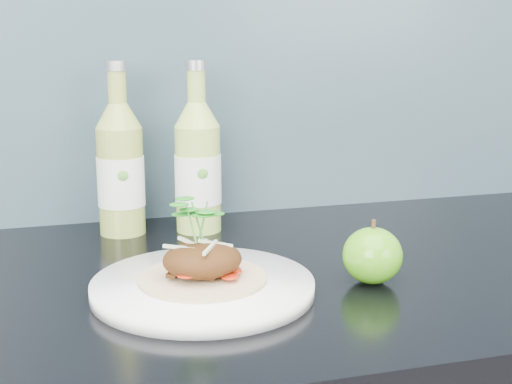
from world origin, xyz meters
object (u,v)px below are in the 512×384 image
cider_bottle_left (121,169)px  cider_bottle_right (198,168)px  dinner_plate (203,287)px  green_apple (373,255)px

cider_bottle_left → cider_bottle_right: same height
dinner_plate → cider_bottle_left: cider_bottle_left is taller
cider_bottle_right → cider_bottle_left: bearing=172.7°
dinner_plate → cider_bottle_left: bearing=102.7°
green_apple → cider_bottle_left: 0.40m
dinner_plate → cider_bottle_right: size_ratio=1.30×
green_apple → cider_bottle_right: 0.32m
dinner_plate → green_apple: (0.20, -0.02, 0.03)m
dinner_plate → cider_bottle_left: 0.30m
green_apple → cider_bottle_left: cider_bottle_left is taller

